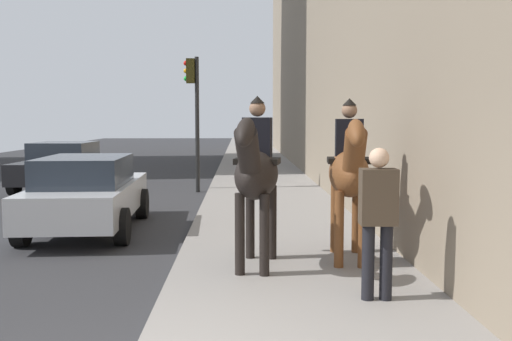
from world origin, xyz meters
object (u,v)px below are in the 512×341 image
Objects in this scene: mounted_horse_far at (349,171)px; traffic_light_near_curb at (194,102)px; pedestrian_greeting at (378,213)px; car_mid_lane at (63,165)px; car_near_lane at (88,192)px; mounted_horse_near at (256,172)px.

mounted_horse_far is 9.17m from traffic_light_near_curb.
mounted_horse_far is 1.36× the size of pedestrian_greeting.
mounted_horse_far reaches higher than car_mid_lane.
traffic_light_near_curb is (8.63, 2.88, 1.22)m from mounted_horse_far.
traffic_light_near_curb is at bearing -155.70° from mounted_horse_far.
pedestrian_greeting is at bearing 5.42° from mounted_horse_far.
car_near_lane is 6.87m from car_mid_lane.
pedestrian_greeting is 0.43× the size of traffic_light_near_curb.
pedestrian_greeting is 6.38m from car_near_lane.
car_near_lane is 1.10× the size of traffic_light_near_curb.
traffic_light_near_curb is at bearing -17.41° from car_near_lane.
pedestrian_greeting is (-1.76, 0.01, -0.31)m from mounted_horse_far.
pedestrian_greeting is 10.88m from traffic_light_near_curb.
car_mid_lane is at bearing -137.44° from mounted_horse_far.
mounted_horse_near is at bearing -69.37° from mounted_horse_far.
mounted_horse_far is 5.30m from car_near_lane.
car_near_lane is (2.84, 4.43, -0.65)m from mounted_horse_far.
mounted_horse_far is 1.78m from pedestrian_greeting.
mounted_horse_far is at bearing 1.61° from pedestrian_greeting.
pedestrian_greeting is at bearing -138.54° from car_near_lane.
mounted_horse_near is 1.37× the size of pedestrian_greeting.
pedestrian_greeting is at bearing 52.42° from mounted_horse_near.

